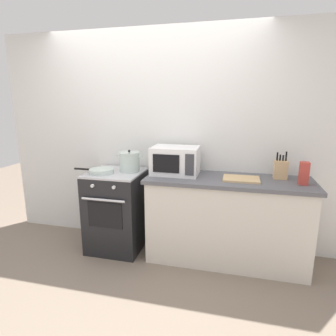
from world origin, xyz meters
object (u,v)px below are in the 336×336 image
(stock_pot, at_px, (130,162))
(frying_pan, at_px, (101,171))
(stove, at_px, (117,210))
(knife_block, at_px, (281,169))
(cutting_board, at_px, (241,179))
(microwave, at_px, (175,160))
(pasta_box, at_px, (304,173))

(stock_pot, xyz_separation_m, frying_pan, (-0.27, -0.17, -0.08))
(stove, relative_size, stock_pot, 2.91)
(stove, distance_m, frying_pan, 0.51)
(stock_pot, relative_size, knife_block, 1.11)
(stove, height_order, frying_pan, frying_pan)
(stove, xyz_separation_m, stock_pot, (0.15, 0.08, 0.57))
(stock_pot, relative_size, cutting_board, 0.88)
(stove, xyz_separation_m, knife_block, (1.76, 0.14, 0.56))
(microwave, relative_size, cutting_board, 1.39)
(knife_block, relative_size, pasta_box, 1.29)
(stove, relative_size, microwave, 1.84)
(cutting_board, bearing_deg, stove, -179.95)
(stove, bearing_deg, pasta_box, -0.85)
(cutting_board, distance_m, knife_block, 0.42)
(stove, xyz_separation_m, pasta_box, (1.95, -0.03, 0.57))
(stove, distance_m, cutting_board, 1.46)
(cutting_board, xyz_separation_m, pasta_box, (0.57, -0.03, 0.10))
(microwave, relative_size, knife_block, 1.76)
(pasta_box, bearing_deg, stock_pot, 176.66)
(microwave, bearing_deg, pasta_box, -4.86)
(frying_pan, bearing_deg, knife_block, 7.04)
(microwave, height_order, pasta_box, microwave)
(pasta_box, bearing_deg, cutting_board, 176.99)
(frying_pan, bearing_deg, microwave, 12.03)
(stove, bearing_deg, stock_pot, 27.71)
(cutting_board, bearing_deg, microwave, 173.64)
(stock_pot, relative_size, frying_pan, 0.68)
(stock_pot, bearing_deg, stove, -152.29)
(cutting_board, distance_m, pasta_box, 0.58)
(pasta_box, bearing_deg, microwave, 175.14)
(microwave, relative_size, pasta_box, 2.27)
(cutting_board, bearing_deg, stock_pot, 176.50)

